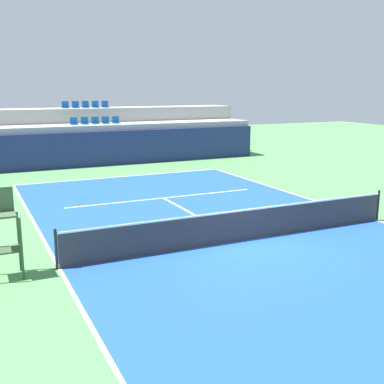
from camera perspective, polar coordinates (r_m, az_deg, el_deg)
name	(u,v)px	position (r m, az deg, el deg)	size (l,w,h in m)	color
ground_plane	(242,241)	(14.81, 5.93, -5.77)	(80.00, 80.00, 0.00)	#4C8C4C
court_surface	(242,241)	(14.80, 5.93, -5.75)	(11.00, 24.00, 0.01)	#1E4C99
baseline_far	(124,177)	(25.48, -8.07, 1.82)	(11.00, 0.10, 0.00)	white
sideline_left	(59,269)	(12.99, -15.39, -8.72)	(0.10, 24.00, 0.00)	white
sideline_right	(376,220)	(18.14, 20.87, -3.11)	(0.10, 24.00, 0.00)	white
service_line_far	(163,198)	(20.35, -3.40, -0.71)	(8.26, 0.10, 0.00)	white
centre_service_line	(196,216)	(17.50, 0.51, -2.83)	(0.10, 6.40, 0.00)	white
back_wall	(103,149)	(29.17, -10.51, 5.05)	(20.32, 0.30, 2.04)	navy
stands_tier_lower	(97,144)	(30.45, -11.18, 5.64)	(20.32, 2.40, 2.38)	#9E9E99
stands_tier_upper	(87,133)	(32.73, -12.25, 6.82)	(20.32, 2.40, 3.27)	#9E9E99
seating_row_lower	(96,122)	(30.43, -11.32, 8.11)	(3.05, 0.44, 0.44)	#145193
seating_row_upper	(86,106)	(32.71, -12.43, 9.90)	(3.05, 0.44, 0.44)	#145193
tennis_net	(242,225)	(14.66, 5.97, -3.88)	(11.08, 0.08, 1.07)	black
umpire_chair	(3,230)	(12.55, -21.37, -4.22)	(0.76, 0.66, 2.20)	#334C2D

